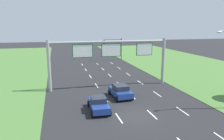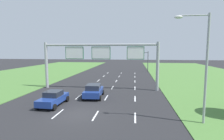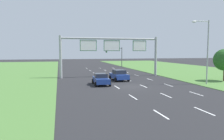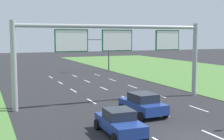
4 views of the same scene
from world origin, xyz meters
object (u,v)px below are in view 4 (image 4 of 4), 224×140
car_lead_silver (143,104)px  sign_gantry (116,46)px  car_near_red (120,122)px  traffic_light_mast (98,48)px

car_lead_silver → sign_gantry: sign_gantry is taller
car_near_red → car_lead_silver: (3.48, 3.61, 0.06)m
car_near_red → traffic_light_mast: traffic_light_mast is taller
traffic_light_mast → car_lead_silver: bearing=-103.4°
sign_gantry → traffic_light_mast: size_ratio=3.08×
car_lead_silver → sign_gantry: 6.32m
sign_gantry → car_near_red: bearing=-112.1°
car_near_red → traffic_light_mast: (10.14, 31.60, 3.11)m
car_lead_silver → sign_gantry: (-0.06, 4.80, 4.10)m
car_lead_silver → sign_gantry: size_ratio=0.24×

